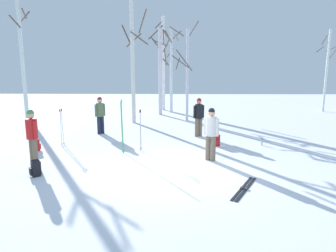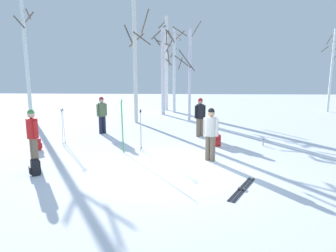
{
  "view_description": "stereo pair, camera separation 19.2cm",
  "coord_description": "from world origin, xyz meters",
  "px_view_note": "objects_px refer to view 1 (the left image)",
  "views": [
    {
      "loc": [
        0.06,
        -8.17,
        2.82
      ],
      "look_at": [
        -0.14,
        1.64,
        1.0
      ],
      "focal_mm": 31.06,
      "sensor_mm": 36.0,
      "label": 1
    },
    {
      "loc": [
        0.25,
        -8.16,
        2.82
      ],
      "look_at": [
        -0.14,
        1.64,
        1.0
      ],
      "focal_mm": 31.06,
      "sensor_mm": 36.0,
      "label": 2
    }
  ],
  "objects_px": {
    "person_1": "(199,115)",
    "birch_tree_6": "(327,69)",
    "backpack_2": "(36,145)",
    "ski_pair_planted_0": "(122,127)",
    "birch_tree_0": "(22,54)",
    "person_3": "(100,113)",
    "birch_tree_1": "(133,57)",
    "backpack_0": "(35,168)",
    "birch_tree_5": "(187,72)",
    "ski_pair_lying_0": "(244,188)",
    "ski_poles_0": "(62,126)",
    "birch_tree_2": "(160,69)",
    "backpack_1": "(216,140)",
    "birch_tree_3": "(163,63)",
    "person_0": "(32,134)",
    "water_bottle_0": "(262,142)",
    "ski_poles_1": "(140,129)",
    "birch_tree_4": "(171,67)",
    "person_2": "(211,131)"
  },
  "relations": [
    {
      "from": "person_1",
      "to": "birch_tree_6",
      "type": "bearing_deg",
      "value": 41.38
    },
    {
      "from": "person_1",
      "to": "backpack_2",
      "type": "bearing_deg",
      "value": -157.54
    },
    {
      "from": "ski_pair_planted_0",
      "to": "birch_tree_0",
      "type": "height_order",
      "value": "birch_tree_0"
    },
    {
      "from": "person_3",
      "to": "birch_tree_1",
      "type": "height_order",
      "value": "birch_tree_1"
    },
    {
      "from": "backpack_0",
      "to": "ski_pair_planted_0",
      "type": "bearing_deg",
      "value": 50.56
    },
    {
      "from": "ski_pair_planted_0",
      "to": "birch_tree_5",
      "type": "height_order",
      "value": "birch_tree_5"
    },
    {
      "from": "ski_pair_lying_0",
      "to": "birch_tree_0",
      "type": "relative_size",
      "value": 0.21
    },
    {
      "from": "ski_pair_lying_0",
      "to": "birch_tree_5",
      "type": "bearing_deg",
      "value": 95.56
    },
    {
      "from": "ski_poles_0",
      "to": "birch_tree_6",
      "type": "xyz_separation_m",
      "value": [
        15.26,
        10.41,
        2.28
      ]
    },
    {
      "from": "backpack_0",
      "to": "birch_tree_1",
      "type": "xyz_separation_m",
      "value": [
        1.57,
        8.67,
        3.43
      ]
    },
    {
      "from": "person_3",
      "to": "birch_tree_2",
      "type": "bearing_deg",
      "value": 68.41
    },
    {
      "from": "ski_pair_planted_0",
      "to": "ski_poles_0",
      "type": "relative_size",
      "value": 1.31
    },
    {
      "from": "birch_tree_1",
      "to": "birch_tree_2",
      "type": "bearing_deg",
      "value": 67.28
    },
    {
      "from": "person_1",
      "to": "person_3",
      "type": "bearing_deg",
      "value": 173.98
    },
    {
      "from": "backpack_1",
      "to": "birch_tree_3",
      "type": "distance_m",
      "value": 11.61
    },
    {
      "from": "person_0",
      "to": "backpack_2",
      "type": "bearing_deg",
      "value": 114.08
    },
    {
      "from": "water_bottle_0",
      "to": "birch_tree_1",
      "type": "distance_m",
      "value": 8.43
    },
    {
      "from": "water_bottle_0",
      "to": "birch_tree_1",
      "type": "relative_size",
      "value": 0.03
    },
    {
      "from": "ski_pair_planted_0",
      "to": "water_bottle_0",
      "type": "bearing_deg",
      "value": 12.18
    },
    {
      "from": "birch_tree_3",
      "to": "ski_poles_0",
      "type": "bearing_deg",
      "value": -107.9
    },
    {
      "from": "ski_pair_planted_0",
      "to": "ski_pair_lying_0",
      "type": "xyz_separation_m",
      "value": [
        3.56,
        -3.21,
        -0.93
      ]
    },
    {
      "from": "ski_poles_1",
      "to": "birch_tree_2",
      "type": "relative_size",
      "value": 0.25
    },
    {
      "from": "person_3",
      "to": "backpack_1",
      "type": "relative_size",
      "value": 3.9
    },
    {
      "from": "person_3",
      "to": "ski_pair_lying_0",
      "type": "distance_m",
      "value": 8.25
    },
    {
      "from": "person_0",
      "to": "birch_tree_4",
      "type": "relative_size",
      "value": 0.3
    },
    {
      "from": "ski_poles_1",
      "to": "birch_tree_3",
      "type": "distance_m",
      "value": 11.94
    },
    {
      "from": "ski_poles_0",
      "to": "person_1",
      "type": "bearing_deg",
      "value": 17.96
    },
    {
      "from": "ski_pair_lying_0",
      "to": "person_2",
      "type": "bearing_deg",
      "value": 103.23
    },
    {
      "from": "ski_pair_planted_0",
      "to": "person_0",
      "type": "bearing_deg",
      "value": -150.48
    },
    {
      "from": "backpack_0",
      "to": "backpack_1",
      "type": "distance_m",
      "value": 6.47
    },
    {
      "from": "backpack_0",
      "to": "birch_tree_4",
      "type": "distance_m",
      "value": 13.82
    },
    {
      "from": "ski_poles_0",
      "to": "water_bottle_0",
      "type": "distance_m",
      "value": 7.81
    },
    {
      "from": "birch_tree_3",
      "to": "birch_tree_6",
      "type": "xyz_separation_m",
      "value": [
        11.71,
        -0.55,
        -0.46
      ]
    },
    {
      "from": "person_3",
      "to": "water_bottle_0",
      "type": "relative_size",
      "value": 7.03
    },
    {
      "from": "ski_pair_planted_0",
      "to": "birch_tree_4",
      "type": "distance_m",
      "value": 10.94
    },
    {
      "from": "person_1",
      "to": "backpack_0",
      "type": "distance_m",
      "value": 7.14
    },
    {
      "from": "person_3",
      "to": "ski_poles_0",
      "type": "height_order",
      "value": "person_3"
    },
    {
      "from": "water_bottle_0",
      "to": "ski_poles_0",
      "type": "bearing_deg",
      "value": -178.51
    },
    {
      "from": "person_0",
      "to": "birch_tree_1",
      "type": "xyz_separation_m",
      "value": [
        2.08,
        7.67,
        2.67
      ]
    },
    {
      "from": "person_2",
      "to": "ski_pair_lying_0",
      "type": "xyz_separation_m",
      "value": [
        0.55,
        -2.34,
        -0.97
      ]
    },
    {
      "from": "ski_poles_0",
      "to": "backpack_2",
      "type": "height_order",
      "value": "ski_poles_0"
    },
    {
      "from": "birch_tree_1",
      "to": "person_1",
      "type": "bearing_deg",
      "value": -46.72
    },
    {
      "from": "ski_pair_planted_0",
      "to": "ski_pair_lying_0",
      "type": "relative_size",
      "value": 1.21
    },
    {
      "from": "water_bottle_0",
      "to": "backpack_2",
      "type": "bearing_deg",
      "value": -173.43
    },
    {
      "from": "ski_poles_0",
      "to": "birch_tree_4",
      "type": "xyz_separation_m",
      "value": [
        4.13,
        9.66,
        2.38
      ]
    },
    {
      "from": "backpack_0",
      "to": "birch_tree_2",
      "type": "relative_size",
      "value": 0.07
    },
    {
      "from": "ski_pair_planted_0",
      "to": "ski_pair_lying_0",
      "type": "bearing_deg",
      "value": -42.06
    },
    {
      "from": "ski_poles_1",
      "to": "backpack_1",
      "type": "distance_m",
      "value": 3.01
    },
    {
      "from": "person_3",
      "to": "ski_poles_0",
      "type": "relative_size",
      "value": 1.19
    },
    {
      "from": "person_3",
      "to": "ski_poles_1",
      "type": "relative_size",
      "value": 1.14
    }
  ]
}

